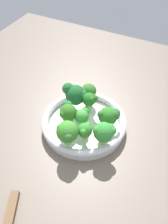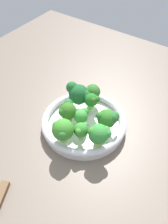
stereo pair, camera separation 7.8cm
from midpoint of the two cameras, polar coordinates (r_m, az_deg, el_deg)
name	(u,v)px [view 1 (the left image)]	position (r cm, az deg, el deg)	size (l,w,h in cm)	color
ground_plane	(76,132)	(84.05, -4.42, -4.73)	(130.00, 130.00, 2.50)	#6E6054
bowl	(84,123)	(82.12, -2.73, -2.61)	(27.36, 27.36, 4.15)	white
broccoli_floret_0	(104,132)	(70.99, 1.40, -4.66)	(6.26, 5.90, 7.43)	#8FBE5D
broccoli_floret_1	(109,116)	(76.16, 2.72, -1.00)	(6.38, 5.85, 6.52)	#85BD5C
broccoli_floret_2	(67,132)	(71.52, -6.98, -4.68)	(6.54, 6.39, 7.69)	#8DC857
broccoli_floret_3	(82,116)	(77.33, -3.24, -1.02)	(4.38, 4.97, 5.33)	#92C958
broccoli_floret_4	(68,113)	(77.07, -6.55, -0.26)	(5.34, 6.20, 6.97)	#75BD50
broccoli_floret_5	(89,91)	(85.07, -1.59, 4.54)	(5.36, 5.13, 5.83)	#87B44D
broccoli_floret_6	(85,130)	(72.87, -2.87, -4.29)	(4.42, 5.30, 5.73)	#7DB75F
broccoli_floret_7	(75,94)	(83.11, -4.71, 3.87)	(8.43, 6.66, 7.41)	#8DCC66
broccoli_floret_8	(89,100)	(81.55, -1.59, 2.65)	(5.64, 4.46, 5.90)	#76BE59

